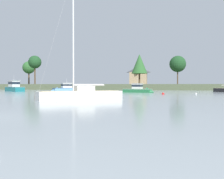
{
  "coord_description": "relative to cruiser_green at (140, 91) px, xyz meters",
  "views": [
    {
      "loc": [
        9.8,
        -11.04,
        1.7
      ],
      "look_at": [
        1.28,
        33.8,
        0.8
      ],
      "focal_mm": 39.43,
      "sensor_mm": 36.0,
      "label": 1
    }
  ],
  "objects": [
    {
      "name": "mooring_buoy_green",
      "position": [
        -23.58,
        16.29,
        -0.35
      ],
      "size": [
        0.51,
        0.51,
        0.56
      ],
      "color": "#1E8C47",
      "rests_on": "ground"
    },
    {
      "name": "shore_tree_far_right",
      "position": [
        -46.16,
        40.23,
        10.48
      ],
      "size": [
        5.28,
        5.28,
        11.74
      ],
      "color": "brown",
      "rests_on": "far_shore_bank"
    },
    {
      "name": "sailboat_white",
      "position": [
        -4.83,
        -26.52,
        -0.15
      ],
      "size": [
        9.28,
        7.82,
        14.93
      ],
      "color": "white",
      "rests_on": "ground"
    },
    {
      "name": "shore_tree_far_left",
      "position": [
        11.33,
        47.17,
        9.44
      ],
      "size": [
        6.46,
        6.46,
        11.23
      ],
      "color": "brown",
      "rests_on": "far_shore_bank"
    },
    {
      "name": "cruiser_green",
      "position": [
        0.0,
        0.0,
        0.0
      ],
      "size": [
        7.25,
        3.93,
        3.82
      ],
      "color": "#236B3D",
      "rests_on": "ground"
    },
    {
      "name": "mooring_buoy_yellow",
      "position": [
        0.21,
        13.62,
        -0.36
      ],
      "size": [
        0.43,
        0.43,
        0.49
      ],
      "color": "yellow",
      "rests_on": "ground"
    },
    {
      "name": "shore_tree_right_mid",
      "position": [
        -53.46,
        48.35,
        8.92
      ],
      "size": [
        5.54,
        5.54,
        10.28
      ],
      "color": "brown",
      "rests_on": "far_shore_bank"
    },
    {
      "name": "shore_tree_left_mid",
      "position": [
        -3.46,
        43.25,
        9.39
      ],
      "size": [
        6.22,
        6.22,
        11.77
      ],
      "color": "brown",
      "rests_on": "far_shore_bank"
    },
    {
      "name": "cruiser_skyblue",
      "position": [
        -17.61,
        0.74,
        0.04
      ],
      "size": [
        6.81,
        6.16,
        3.81
      ],
      "color": "#669ECC",
      "rests_on": "ground"
    },
    {
      "name": "cottage_eastern",
      "position": [
        -5.21,
        60.53,
        5.67
      ],
      "size": [
        8.21,
        8.73,
        8.12
      ],
      "color": "tan",
      "rests_on": "far_shore_bank"
    },
    {
      "name": "cruiser_teal",
      "position": [
        -32.45,
        3.57,
        0.25
      ],
      "size": [
        8.15,
        7.04,
        5.08
      ],
      "color": "#196B70",
      "rests_on": "ground"
    },
    {
      "name": "far_shore_bank",
      "position": [
        -5.84,
        52.02,
        0.51
      ],
      "size": [
        205.59,
        58.36,
        1.91
      ],
      "primitive_type": "cube",
      "color": "#4C563D",
      "rests_on": "ground"
    },
    {
      "name": "mooring_buoy_red",
      "position": [
        4.73,
        -9.14,
        -0.36
      ],
      "size": [
        0.47,
        0.47,
        0.53
      ],
      "color": "red",
      "rests_on": "ground"
    },
    {
      "name": "mooring_buoy_white",
      "position": [
        10.58,
        -6.97,
        -0.38
      ],
      "size": [
        0.36,
        0.36,
        0.41
      ],
      "color": "white",
      "rests_on": "ground"
    }
  ]
}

